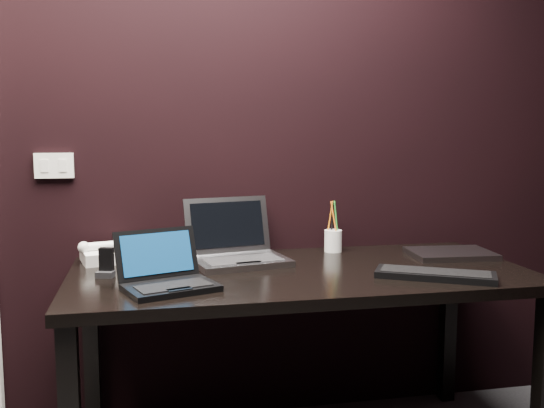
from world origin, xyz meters
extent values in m
plane|color=black|center=(0.00, 1.80, 1.30)|extent=(4.00, 0.00, 4.00)
cube|color=silver|center=(-0.62, 1.79, 1.12)|extent=(0.15, 0.02, 0.10)
cube|color=silver|center=(-0.66, 1.78, 1.12)|extent=(0.03, 0.01, 0.05)
cube|color=silver|center=(-0.58, 1.78, 1.12)|extent=(0.03, 0.01, 0.05)
cube|color=black|center=(0.30, 1.40, 0.72)|extent=(1.70, 0.80, 0.04)
cube|color=black|center=(1.10, 1.05, 0.35)|extent=(0.06, 0.06, 0.70)
cube|color=black|center=(-0.50, 1.75, 0.35)|extent=(0.06, 0.06, 0.70)
cube|color=black|center=(1.10, 1.75, 0.35)|extent=(0.06, 0.06, 0.70)
cube|color=black|center=(-0.19, 1.20, 0.75)|extent=(0.34, 0.28, 0.02)
cube|color=black|center=(-0.18, 1.18, 0.76)|extent=(0.26, 0.18, 0.00)
cube|color=black|center=(-0.16, 1.13, 0.76)|extent=(0.09, 0.06, 0.00)
cube|color=black|center=(-0.23, 1.32, 0.84)|extent=(0.29, 0.15, 0.17)
cube|color=#0A2A4F|center=(-0.23, 1.31, 0.84)|extent=(0.25, 0.12, 0.13)
cube|color=#A1A2A7|center=(0.09, 1.53, 0.75)|extent=(0.40, 0.32, 0.02)
cube|color=black|center=(0.10, 1.50, 0.77)|extent=(0.31, 0.19, 0.00)
cube|color=gray|center=(0.11, 1.44, 0.77)|extent=(0.11, 0.06, 0.00)
cube|color=gray|center=(0.06, 1.69, 0.87)|extent=(0.36, 0.14, 0.22)
cube|color=black|center=(0.06, 1.68, 0.88)|extent=(0.31, 0.11, 0.18)
cube|color=black|center=(0.74, 1.18, 0.75)|extent=(0.43, 0.32, 0.02)
cube|color=black|center=(0.74, 1.18, 0.76)|extent=(0.38, 0.28, 0.00)
cube|color=gray|center=(0.97, 1.51, 0.75)|extent=(0.35, 0.26, 0.02)
cube|color=white|center=(-0.43, 1.68, 0.77)|extent=(0.20, 0.19, 0.07)
cylinder|color=white|center=(-0.43, 1.67, 0.81)|extent=(0.16, 0.07, 0.03)
sphere|color=silver|center=(-0.50, 1.65, 0.81)|extent=(0.06, 0.06, 0.05)
sphere|color=silver|center=(-0.35, 1.69, 0.81)|extent=(0.06, 0.06, 0.05)
cube|color=black|center=(-0.40, 1.64, 0.80)|extent=(0.07, 0.06, 0.01)
cube|color=black|center=(-0.41, 1.44, 0.79)|extent=(0.05, 0.04, 0.10)
cube|color=black|center=(-0.41, 1.43, 0.75)|extent=(0.07, 0.06, 0.02)
cylinder|color=white|center=(0.52, 1.70, 0.79)|extent=(0.10, 0.10, 0.09)
cylinder|color=#C46612|center=(0.51, 1.71, 0.89)|extent=(0.02, 0.02, 0.14)
cylinder|color=green|center=(0.53, 1.70, 0.89)|extent=(0.02, 0.02, 0.14)
cylinder|color=black|center=(0.52, 1.72, 0.89)|extent=(0.01, 0.01, 0.14)
cylinder|color=#C75B12|center=(0.52, 1.69, 0.89)|extent=(0.03, 0.03, 0.14)
camera|label=1|loc=(-0.25, -0.76, 1.26)|focal=40.00mm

